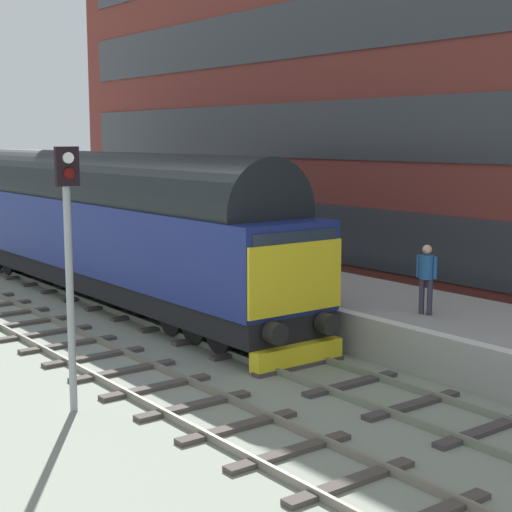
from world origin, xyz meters
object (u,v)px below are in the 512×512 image
waiting_passenger (426,273)px  signal_post_near (69,251)px  platform_number_sign (333,254)px  diesel_locomotive (95,220)px

waiting_passenger → signal_post_near: bearing=62.5°
signal_post_near → waiting_passenger: 8.40m
platform_number_sign → waiting_passenger: size_ratio=1.15×
waiting_passenger → platform_number_sign: bearing=4.4°
signal_post_near → platform_number_sign: bearing=6.4°
diesel_locomotive → signal_post_near: size_ratio=4.12×
platform_number_sign → waiting_passenger: bearing=-67.6°
signal_post_near → waiting_passenger: signal_post_near is taller
platform_number_sign → diesel_locomotive: bearing=103.1°
diesel_locomotive → platform_number_sign: diesel_locomotive is taller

